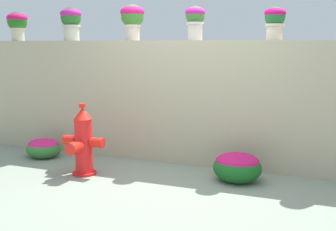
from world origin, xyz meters
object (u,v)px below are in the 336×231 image
Objects in this scene: potted_plant_4 at (275,19)px; fire_hydrant at (83,143)px; potted_plant_2 at (132,17)px; flower_bush_right at (237,166)px; flower_bush_left at (44,147)px; potted_plant_0 at (17,22)px; potted_plant_1 at (71,20)px; potted_plant_3 at (195,19)px.

fire_hydrant is at bearing -154.18° from potted_plant_4.
potted_plant_2 reaches higher than flower_bush_right.
potted_plant_2 is 2.17m from flower_bush_left.
flower_bush_right is (3.50, -0.56, -1.69)m from potted_plant_0.
flower_bush_right is (-0.28, -0.57, -1.66)m from potted_plant_4.
potted_plant_0 reaches higher than flower_bush_left.
potted_plant_0 is 0.94m from potted_plant_1.
flower_bush_right reaches higher than flower_bush_left.
potted_plant_2 reaches higher than potted_plant_3.
potted_plant_3 is at bearing 0.06° from potted_plant_0.
potted_plant_1 is 3.13m from flower_bush_right.
potted_plant_0 is 3.93m from flower_bush_right.
potted_plant_2 is 1.00× the size of flower_bush_left.
potted_plant_2 is 2.45m from flower_bush_right.
flower_bush_right is (1.78, 0.43, -0.21)m from fire_hydrant.
potted_plant_1 reaches higher than flower_bush_left.
potted_plant_2 is at bearing 81.20° from fire_hydrant.
fire_hydrant is (0.78, -0.99, -1.50)m from potted_plant_1.
potted_plant_0 is 0.92× the size of potted_plant_1.
potted_plant_4 is 1.78m from flower_bush_right.
potted_plant_2 reaches higher than flower_bush_left.
potted_plant_0 is at bearing -178.11° from potted_plant_2.
fire_hydrant is at bearing -52.02° from potted_plant_1.
potted_plant_4 is at bearing 0.08° from potted_plant_0.
fire_hydrant is 1.55× the size of flower_bush_right.
potted_plant_1 is 0.54× the size of fire_hydrant.
potted_plant_4 is at bearing 0.16° from potted_plant_3.
potted_plant_2 is at bearing 27.67° from flower_bush_left.
potted_plant_1 is at bearing 0.23° from potted_plant_0.
fire_hydrant is 1.79× the size of flower_bush_left.
potted_plant_4 is (2.83, 0.00, -0.05)m from potted_plant_1.
potted_plant_1 reaches higher than potted_plant_4.
fire_hydrant is (-0.16, -1.05, -1.52)m from potted_plant_2.
flower_bush_right is at bearing 13.47° from fire_hydrant.
potted_plant_0 is at bearing -179.77° from potted_plant_1.
potted_plant_3 is at bearing -0.03° from potted_plant_1.
potted_plant_0 is at bearing -179.94° from potted_plant_3.
potted_plant_3 is at bearing 14.52° from flower_bush_left.
fire_hydrant is at bearing -166.53° from flower_bush_right.
potted_plant_4 reaches higher than flower_bush_left.
potted_plant_0 is 0.50× the size of fire_hydrant.
potted_plant_3 is (2.79, 0.00, -0.00)m from potted_plant_0.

